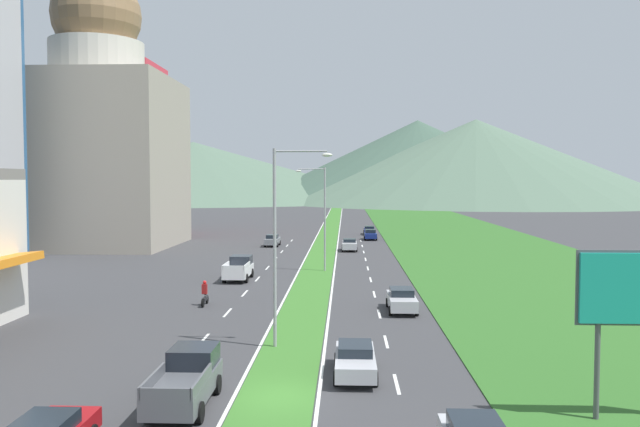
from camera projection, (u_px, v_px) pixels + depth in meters
name	position (u px, v px, depth m)	size (l,w,h in m)	color
ground_plane	(276.00, 398.00, 26.20)	(600.00, 600.00, 0.00)	#38383A
grass_median	(324.00, 246.00, 86.06)	(3.20, 240.00, 0.06)	#387028
grass_verge_right	(478.00, 247.00, 85.24)	(24.00, 240.00, 0.06)	#2D6023
lane_dash_left_3	(167.00, 381.00, 28.37)	(0.16, 2.80, 0.01)	silver
lane_dash_left_4	(203.00, 340.00, 35.68)	(0.16, 2.80, 0.01)	silver
lane_dash_left_5	(228.00, 313.00, 42.99)	(0.16, 2.80, 0.01)	silver
lane_dash_left_6	(245.00, 293.00, 50.30)	(0.16, 2.80, 0.01)	silver
lane_dash_left_7	(258.00, 279.00, 57.61)	(0.16, 2.80, 0.01)	silver
lane_dash_left_8	(267.00, 268.00, 64.92)	(0.16, 2.80, 0.01)	silver
lane_dash_left_9	(275.00, 259.00, 72.23)	(0.16, 2.80, 0.01)	silver
lane_dash_left_10	(282.00, 252.00, 79.54)	(0.16, 2.80, 0.01)	silver
lane_dash_left_11	(287.00, 246.00, 86.85)	(0.16, 2.80, 0.01)	silver
lane_dash_left_12	(292.00, 240.00, 94.16)	(0.16, 2.80, 0.01)	silver
lane_dash_right_3	(397.00, 384.00, 27.96)	(0.16, 2.80, 0.01)	silver
lane_dash_right_4	(386.00, 342.00, 35.27)	(0.16, 2.80, 0.01)	silver
lane_dash_right_5	(379.00, 314.00, 42.58)	(0.16, 2.80, 0.01)	silver
lane_dash_right_6	(374.00, 294.00, 49.89)	(0.16, 2.80, 0.01)	silver
lane_dash_right_7	(371.00, 280.00, 57.20)	(0.16, 2.80, 0.01)	silver
lane_dash_right_8	(368.00, 268.00, 64.51)	(0.16, 2.80, 0.01)	silver
lane_dash_right_9	(366.00, 259.00, 71.82)	(0.16, 2.80, 0.01)	silver
lane_dash_right_10	(364.00, 252.00, 79.13)	(0.16, 2.80, 0.01)	silver
lane_dash_right_11	(362.00, 246.00, 86.44)	(0.16, 2.80, 0.01)	silver
lane_dash_right_12	(361.00, 241.00, 93.75)	(0.16, 2.80, 0.01)	silver
edge_line_median_left	(312.00, 246.00, 86.14)	(0.16, 240.00, 0.01)	silver
edge_line_median_right	(337.00, 246.00, 85.99)	(0.16, 240.00, 0.01)	silver
domed_building	(99.00, 136.00, 85.64)	(20.00, 20.00, 36.59)	#9E9384
midrise_colored	(121.00, 150.00, 105.98)	(12.61, 12.61, 27.94)	#D83847
hill_far_left	(193.00, 171.00, 292.89)	(187.89, 187.89, 26.32)	#516B56
hill_far_center	(417.00, 160.00, 278.05)	(146.86, 146.86, 34.86)	#3D5647
hill_far_right	(476.00, 161.00, 252.79)	(154.32, 154.32, 32.87)	#516B56
street_lamp_near	(281.00, 235.00, 33.73)	(3.15, 0.31, 10.60)	#99999E
street_lamp_mid	(322.00, 212.00, 62.23)	(2.95, 0.31, 10.16)	#99999E
car_3	(355.00, 359.00, 29.16)	(1.94, 4.75, 1.44)	#B2B2B7
car_5	(370.00, 235.00, 95.31)	(1.92, 4.22, 1.54)	navy
car_6	(272.00, 240.00, 86.21)	(1.90, 4.56, 1.57)	slate
car_7	(369.00, 230.00, 104.57)	(1.88, 4.44, 1.37)	navy
car_8	(349.00, 245.00, 80.49)	(1.96, 4.28, 1.50)	#B2B2B7
car_9	(402.00, 300.00, 43.46)	(1.95, 4.61, 1.55)	#B2B2B7
pickup_truck_0	(239.00, 269.00, 57.34)	(2.18, 5.40, 2.00)	silver
pickup_truck_1	(186.00, 380.00, 25.40)	(2.18, 5.40, 2.00)	#515459
motorcycle_rider	(205.00, 295.00, 45.41)	(0.36, 2.00, 1.80)	black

